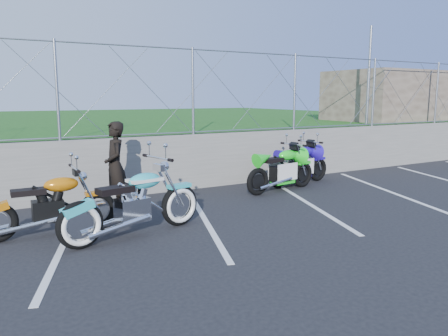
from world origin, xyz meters
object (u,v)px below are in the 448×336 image
cruiser_turquoise (135,206)px  naked_orange (51,207)px  person_standing (115,166)px  sportbike_blue (300,166)px  sportbike_green (282,171)px

cruiser_turquoise → naked_orange: (-1.14, 0.71, -0.04)m
cruiser_turquoise → person_standing: 1.80m
naked_orange → sportbike_blue: bearing=12.0°
cruiser_turquoise → naked_orange: cruiser_turquoise is taller
sportbike_green → sportbike_blue: (0.87, 0.41, -0.01)m
sportbike_green → sportbike_blue: sportbike_green is taller
sportbike_green → person_standing: 3.86m
cruiser_turquoise → sportbike_blue: cruiser_turquoise is taller
naked_orange → person_standing: (1.34, 1.05, 0.40)m
naked_orange → sportbike_blue: size_ratio=1.04×
cruiser_turquoise → naked_orange: bearing=136.4°
sportbike_green → person_standing: size_ratio=1.21×
person_standing → sportbike_green: bearing=92.5°
cruiser_turquoise → sportbike_blue: (4.91, 1.96, -0.03)m
sportbike_green → person_standing: person_standing is taller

